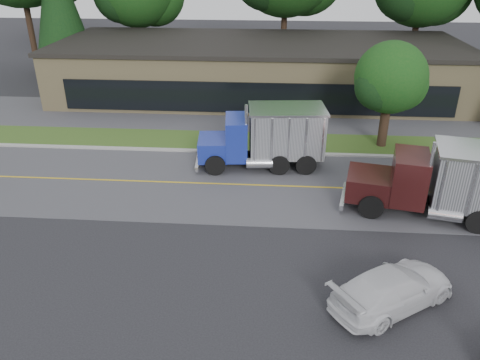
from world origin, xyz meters
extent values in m
plane|color=#2E2E33|center=(0.00, 0.00, 0.00)|extent=(140.00, 140.00, 0.00)
cube|color=#5D5D63|center=(0.00, 9.00, 0.00)|extent=(60.00, 8.00, 0.02)
cube|color=gold|center=(0.00, 9.00, 0.00)|extent=(60.00, 0.12, 0.01)
cube|color=#9E9E99|center=(0.00, 13.20, 0.00)|extent=(60.00, 0.30, 0.12)
cube|color=#385B1F|center=(0.00, 15.00, 0.00)|extent=(60.00, 3.40, 0.03)
cube|color=#5D5D63|center=(0.00, 20.00, 0.00)|extent=(60.00, 7.00, 0.02)
cube|color=tan|center=(2.00, 26.00, 2.00)|extent=(32.00, 12.00, 4.00)
cylinder|color=#382619|center=(-20.00, 32.00, 3.15)|extent=(0.56, 0.56, 6.31)
cylinder|color=#382619|center=(-10.00, 34.00, 2.12)|extent=(0.56, 0.56, 4.24)
cylinder|color=#382619|center=(4.00, 34.00, 2.69)|extent=(0.56, 0.56, 5.38)
cylinder|color=#382619|center=(16.00, 33.00, 2.37)|extent=(0.56, 0.56, 4.75)
cylinder|color=#382619|center=(-16.00, 30.00, 0.50)|extent=(0.44, 0.44, 1.00)
cone|color=black|center=(-16.00, 30.00, 6.76)|extent=(5.41, 5.41, 11.07)
cylinder|color=#382619|center=(10.00, 15.00, 1.15)|extent=(0.56, 0.56, 2.29)
sphere|color=#114012|center=(10.00, 15.00, 4.26)|extent=(4.19, 4.19, 4.19)
sphere|color=#114012|center=(10.79, 15.52, 3.74)|extent=(3.15, 3.15, 3.15)
sphere|color=black|center=(9.34, 14.61, 3.87)|extent=(2.88, 2.88, 2.88)
cube|color=black|center=(2.85, 11.50, 0.57)|extent=(6.67, 1.58, 0.28)
cube|color=navy|center=(-0.01, 11.25, 1.12)|extent=(1.78, 2.43, 1.10)
cube|color=navy|center=(1.28, 11.36, 1.72)|extent=(1.36, 2.49, 2.20)
cube|color=black|center=(0.78, 11.32, 2.12)|extent=(0.25, 2.10, 0.90)
cube|color=silver|center=(4.00, 11.60, 2.02)|extent=(4.16, 2.84, 2.50)
cube|color=silver|center=(4.00, 11.60, 3.32)|extent=(4.32, 3.00, 0.12)
cylinder|color=black|center=(0.03, 12.40, 0.57)|extent=(1.13, 0.45, 1.10)
cylinder|color=black|center=(0.24, 10.11, 0.57)|extent=(1.13, 0.45, 1.10)
cylinder|color=black|center=(4.18, 12.77, 0.57)|extent=(1.13, 0.45, 1.10)
cylinder|color=black|center=(4.38, 10.48, 0.57)|extent=(1.13, 0.45, 1.10)
cube|color=black|center=(11.50, 6.56, 0.57)|extent=(8.60, 2.76, 0.28)
cube|color=black|center=(7.85, 7.33, 1.12)|extent=(2.48, 2.68, 1.10)
cube|color=black|center=(9.49, 6.98, 1.72)|extent=(1.96, 2.66, 2.20)
cube|color=black|center=(8.85, 7.12, 2.12)|extent=(0.49, 2.07, 0.90)
cylinder|color=black|center=(8.27, 8.42, 0.57)|extent=(1.15, 0.57, 1.10)
cylinder|color=black|center=(7.79, 6.17, 0.57)|extent=(1.15, 0.57, 1.10)
imported|color=silver|center=(7.50, 0.37, 0.69)|extent=(4.99, 4.26, 1.37)
camera|label=1|loc=(3.25, -12.51, 11.04)|focal=35.00mm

